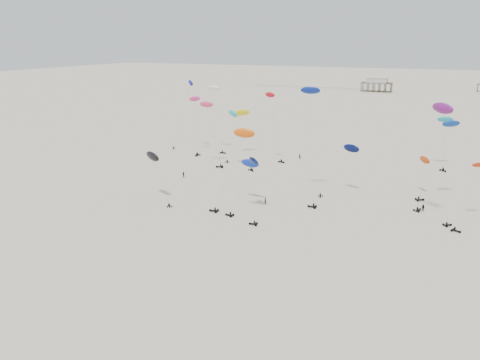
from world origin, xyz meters
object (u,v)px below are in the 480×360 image
at_px(pavilion_main, 377,86).
at_px(rig_0, 445,134).
at_px(spectator_0, 265,204).
at_px(rig_9, 237,152).
at_px(rig_4, 236,122).

xyz_separation_m(pavilion_main, rig_0, (48.40, -204.57, 5.30)).
xyz_separation_m(rig_0, spectator_0, (-35.04, -51.00, -9.53)).
distance_m(rig_9, spectator_0, 15.66).
xyz_separation_m(rig_4, rig_9, (15.51, -33.46, 0.09)).
xyz_separation_m(rig_4, spectator_0, (19.16, -26.08, -13.23)).
relative_size(rig_0, rig_9, 0.81).
height_order(rig_0, rig_9, rig_9).
bearing_deg(pavilion_main, rig_9, -87.89).
height_order(pavilion_main, rig_4, rig_4).
height_order(rig_0, spectator_0, rig_0).
height_order(rig_0, rig_4, rig_4).
distance_m(rig_4, spectator_0, 34.96).
relative_size(pavilion_main, spectator_0, 11.13).
bearing_deg(rig_9, spectator_0, -31.15).
height_order(pavilion_main, spectator_0, pavilion_main).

